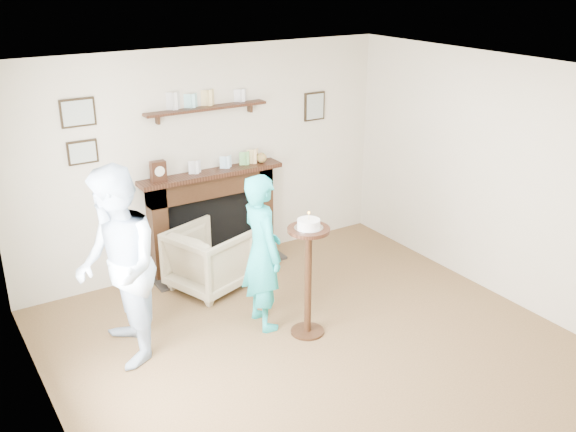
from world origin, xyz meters
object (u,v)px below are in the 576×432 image
(armchair, at_px, (210,287))
(woman, at_px, (263,323))
(pedestal_table, at_px, (308,260))
(man, at_px, (127,357))

(armchair, relative_size, woman, 0.49)
(woman, bearing_deg, armchair, 11.31)
(woman, distance_m, pedestal_table, 0.90)
(woman, xyz_separation_m, pedestal_table, (0.27, -0.38, 0.77))
(armchair, height_order, pedestal_table, pedestal_table)
(pedestal_table, bearing_deg, woman, 125.97)
(man, distance_m, woman, 1.34)
(armchair, height_order, man, man)
(armchair, xyz_separation_m, pedestal_table, (0.39, -1.33, 0.77))
(man, xyz_separation_m, woman, (1.33, -0.15, 0.00))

